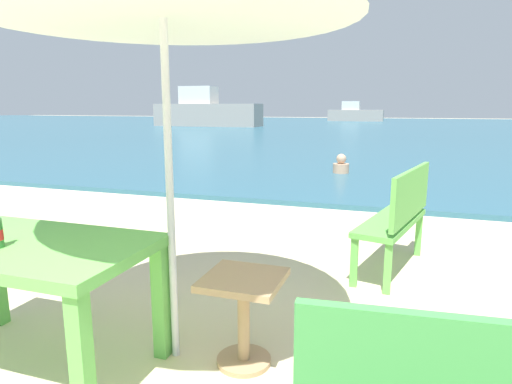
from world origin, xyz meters
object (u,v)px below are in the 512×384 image
(bench_green_left, at_px, (399,213))
(boat_ferry, at_px, (207,112))
(picnic_table_green, at_px, (25,260))
(side_table_wood, at_px, (244,307))
(swimmer_person, at_px, (341,166))
(boat_sailboat, at_px, (355,114))

(bench_green_left, height_order, boat_ferry, boat_ferry)
(picnic_table_green, height_order, side_table_wood, picnic_table_green)
(swimmer_person, xyz_separation_m, boat_ferry, (-12.43, 20.11, 0.86))
(picnic_table_green, xyz_separation_m, side_table_wood, (1.13, 0.42, -0.30))
(picnic_table_green, distance_m, boat_sailboat, 42.51)
(picnic_table_green, relative_size, bench_green_left, 1.12)
(side_table_wood, distance_m, boat_ferry, 30.18)
(side_table_wood, bearing_deg, bench_green_left, 65.70)
(boat_sailboat, bearing_deg, boat_ferry, -121.83)
(bench_green_left, bearing_deg, side_table_wood, -114.30)
(bench_green_left, height_order, boat_sailboat, boat_sailboat)
(boat_sailboat, distance_m, boat_ferry, 17.30)
(swimmer_person, relative_size, boat_sailboat, 0.08)
(bench_green_left, bearing_deg, picnic_table_green, -131.01)
(swimmer_person, height_order, boat_ferry, boat_ferry)
(picnic_table_green, xyz_separation_m, bench_green_left, (1.95, 2.25, -0.11))
(swimmer_person, xyz_separation_m, boat_sailboat, (-3.31, 34.80, 0.53))
(picnic_table_green, height_order, boat_ferry, boat_ferry)
(side_table_wood, distance_m, bench_green_left, 2.01)
(picnic_table_green, bearing_deg, swimmer_person, 84.51)
(side_table_wood, height_order, swimmer_person, side_table_wood)
(picnic_table_green, relative_size, swimmer_person, 3.41)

